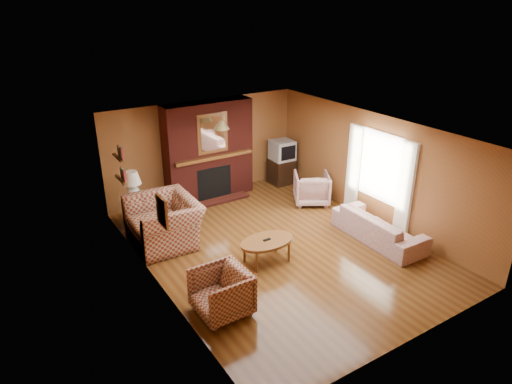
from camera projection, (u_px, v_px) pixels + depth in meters
floor at (279, 247)px, 9.17m from camera, size 6.50×6.50×0.00m
ceiling at (281, 131)px, 8.22m from camera, size 6.50×6.50×0.00m
wall_back at (204, 148)px, 11.22m from camera, size 6.50×0.00×6.50m
wall_front at (418, 272)px, 6.17m from camera, size 6.50×0.00×6.50m
wall_left at (155, 225)px, 7.47m from camera, size 0.00×6.50×6.50m
wall_right at (374, 168)px, 9.93m from camera, size 0.00×6.50×6.50m
fireplace at (209, 152)px, 11.02m from camera, size 2.20×0.82×2.40m
window_right at (379, 174)px, 9.78m from camera, size 0.10×1.85×2.00m
bookshelf at (120, 164)px, 8.79m from camera, size 0.09×0.55×0.71m
botanical_print at (162, 212)px, 7.11m from camera, size 0.05×0.40×0.50m
pendant_light at (221, 125)px, 10.17m from camera, size 0.36×0.36×0.48m
plaid_loveseat at (164, 222)px, 9.16m from camera, size 1.31×1.48×0.94m
plaid_armchair at (221, 293)px, 7.13m from camera, size 0.84×0.81×0.76m
floral_sofa at (379, 227)px, 9.33m from camera, size 0.84×2.06×0.60m
floral_armchair at (312, 188)px, 11.01m from camera, size 1.12×1.13×0.76m
coffee_table at (267, 242)px, 8.51m from camera, size 1.08×0.67×0.48m
side_table at (135, 213)px, 9.92m from camera, size 0.47×0.47×0.61m
table_lamp at (132, 184)px, 9.65m from camera, size 0.40×0.40×0.66m
tv_stand at (282, 171)px, 12.22m from camera, size 0.61×0.55×0.66m
crt_tv at (282, 150)px, 11.98m from camera, size 0.58×0.58×0.52m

